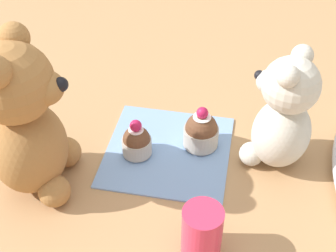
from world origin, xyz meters
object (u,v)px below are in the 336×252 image
object	(u,v)px
teddy_bear_tan	(25,122)
juice_glass	(202,232)
teddy_bear_cream	(283,115)
cupcake_near_tan_bear	(137,141)
cupcake_near_cream_bear	(201,131)

from	to	relation	value
teddy_bear_tan	juice_glass	bearing A→B (deg)	-114.53
teddy_bear_tan	teddy_bear_cream	bearing A→B (deg)	-79.77
teddy_bear_tan	juice_glass	size ratio (longest dim) A/B	3.21
teddy_bear_cream	cupcake_near_tan_bear	distance (m)	0.23
cupcake_near_cream_bear	cupcake_near_tan_bear	bearing A→B (deg)	-68.06
teddy_bear_tan	cupcake_near_tan_bear	distance (m)	0.18
teddy_bear_tan	cupcake_near_cream_bear	bearing A→B (deg)	-70.19
teddy_bear_tan	juice_glass	world-z (taller)	teddy_bear_tan
teddy_bear_cream	cupcake_near_tan_bear	xyz separation A→B (m)	(0.03, -0.22, -0.06)
teddy_bear_cream	teddy_bear_tan	distance (m)	0.37
cupcake_near_tan_bear	juice_glass	bearing A→B (deg)	38.28
cupcake_near_tan_bear	juice_glass	xyz separation A→B (m)	(0.16, 0.13, 0.01)
cupcake_near_tan_bear	teddy_bear_tan	bearing A→B (deg)	-58.07
cupcake_near_tan_bear	juice_glass	size ratio (longest dim) A/B	0.86
cupcake_near_cream_bear	cupcake_near_tan_bear	size ratio (longest dim) A/B	1.14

